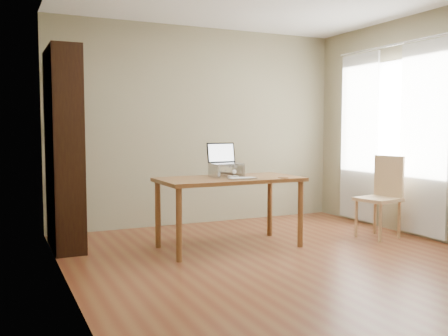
# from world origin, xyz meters

# --- Properties ---
(room) EXTENTS (4.04, 4.54, 2.64)m
(room) POSITION_xyz_m (0.03, 0.01, 1.30)
(room) COLOR #602C19
(room) RESTS_ON ground
(bookshelf) EXTENTS (0.30, 0.90, 2.10)m
(bookshelf) POSITION_xyz_m (-1.83, 1.55, 1.05)
(bookshelf) COLOR black
(bookshelf) RESTS_ON ground
(curtains) EXTENTS (0.03, 1.90, 2.25)m
(curtains) POSITION_xyz_m (1.92, 0.80, 1.17)
(curtains) COLOR white
(curtains) RESTS_ON ground
(desk) EXTENTS (1.52, 0.78, 0.75)m
(desk) POSITION_xyz_m (-0.25, 0.82, 0.66)
(desk) COLOR brown
(desk) RESTS_ON ground
(laptop_stand) EXTENTS (0.32, 0.25, 0.13)m
(laptop_stand) POSITION_xyz_m (-0.25, 0.90, 0.83)
(laptop_stand) COLOR silver
(laptop_stand) RESTS_ON desk
(laptop) EXTENTS (0.33, 0.28, 0.23)m
(laptop) POSITION_xyz_m (-0.25, 0.96, 0.94)
(laptop) COLOR silver
(laptop) RESTS_ON laptop_stand
(keyboard) EXTENTS (0.29, 0.13, 0.02)m
(keyboard) POSITION_xyz_m (-0.21, 0.60, 0.76)
(keyboard) COLOR silver
(keyboard) RESTS_ON desk
(coaster) EXTENTS (0.11, 0.11, 0.01)m
(coaster) POSITION_xyz_m (0.24, 0.53, 0.75)
(coaster) COLOR brown
(coaster) RESTS_ON desk
(cat) EXTENTS (0.25, 0.48, 0.15)m
(cat) POSITION_xyz_m (-0.24, 0.93, 0.82)
(cat) COLOR #4D433C
(cat) RESTS_ON desk
(chair) EXTENTS (0.49, 0.49, 0.95)m
(chair) POSITION_xyz_m (1.59, 0.52, 0.51)
(chair) COLOR tan
(chair) RESTS_ON ground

